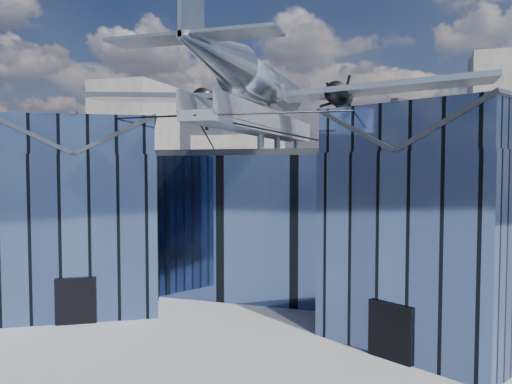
% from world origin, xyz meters
% --- Properties ---
extents(ground_plane, '(120.00, 120.00, 0.00)m').
position_xyz_m(ground_plane, '(0.00, 0.00, 0.00)').
color(ground_plane, gray).
extents(museum, '(32.88, 24.50, 17.60)m').
position_xyz_m(museum, '(0.00, 5.82, 5.54)').
color(museum, '#455C8D').
rests_on(museum, ground).
extents(bg_towers, '(77.00, 24.50, 26.00)m').
position_xyz_m(bg_towers, '(1.45, 50.49, 10.01)').
color(bg_towers, gray).
rests_on(bg_towers, ground).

